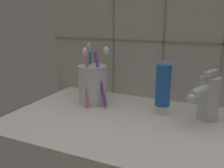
{
  "coord_description": "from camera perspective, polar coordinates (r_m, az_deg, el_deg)",
  "views": [
    {
      "loc": [
        18.0,
        -52.82,
        26.55
      ],
      "look_at": [
        -7.52,
        2.95,
        9.69
      ],
      "focal_mm": 40.0,
      "sensor_mm": 36.0,
      "label": 1
    }
  ],
  "objects": [
    {
      "name": "toothpaste_tube",
      "position": [
        0.64,
        11.57,
        -0.98
      ],
      "size": [
        3.98,
        3.79,
        13.81
      ],
      "color": "white",
      "rests_on": "sink_counter"
    },
    {
      "name": "toothbrush_cup",
      "position": [
        0.71,
        -4.46,
        0.09
      ],
      "size": [
        12.09,
        12.33,
        17.18
      ],
      "color": "silver",
      "rests_on": "sink_counter"
    },
    {
      "name": "sink_faucet",
      "position": [
        0.63,
        20.98,
        -2.71
      ],
      "size": [
        6.51,
        12.53,
        12.16
      ],
      "rotation": [
        0.0,
        0.0,
        -1.92
      ],
      "color": "silver",
      "rests_on": "sink_counter"
    },
    {
      "name": "tile_wall_backsplash",
      "position": [
        0.74,
        10.92,
        14.35
      ],
      "size": [
        72.85,
        1.72,
        51.13
      ],
      "color": "#B7B2A8",
      "rests_on": "ground"
    },
    {
      "name": "sink_counter",
      "position": [
        0.61,
        5.32,
        -9.3
      ],
      "size": [
        62.85,
        38.08,
        2.0
      ],
      "primitive_type": "cube",
      "color": "silver",
      "rests_on": "ground"
    }
  ]
}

